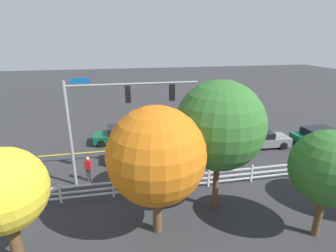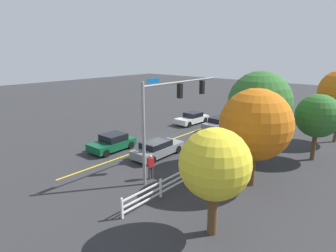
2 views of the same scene
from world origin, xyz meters
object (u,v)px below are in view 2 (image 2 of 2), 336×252
Objects in this scene: tree_0 at (318,116)px; pedestrian at (151,166)px; car_1 at (244,115)px; car_2 at (220,123)px; tree_4 at (260,103)px; tree_3 at (256,125)px; car_4 at (157,148)px; tree_2 at (215,165)px; car_3 at (112,143)px; car_0 at (192,118)px.

pedestrian is at bearing -33.62° from tree_0.
car_2 is at bearing 178.28° from car_1.
tree_4 is at bearing 75.33° from pedestrian.
tree_3 is 0.89× the size of tree_4.
tree_2 is at bearing -124.27° from car_4.
tree_0 reaches higher than car_2.
pedestrian is 13.17m from tree_0.
car_4 is at bearing -122.92° from tree_2.
car_3 is 0.77× the size of tree_0.
tree_4 is (-6.92, 4.16, 3.76)m from pedestrian.
car_4 is (10.35, 0.38, -0.01)m from car_2.
pedestrian is (19.26, 2.80, 0.26)m from car_1.
tree_3 is (7.20, -1.74, 0.45)m from tree_0.
car_0 is 3.82m from car_2.
car_0 is 0.94× the size of car_4.
car_0 is at bearing -130.27° from tree_3.
car_0 is 13.51m from tree_4.
pedestrian reaches higher than car_4.
tree_4 is (6.81, 7.06, 4.02)m from car_2.
tree_0 is at bearing 142.04° from tree_4.
car_0 is 2.62× the size of pedestrian.
car_4 is at bearing -62.04° from tree_4.
tree_2 is (5.65, 8.73, 2.77)m from car_4.
car_0 is 20.85m from tree_2.
tree_2 is 5.92m from tree_3.
tree_2 reaches higher than car_4.
tree_4 is (3.84, -3.00, 1.18)m from tree_0.
car_2 is at bearing 162.26° from car_3.
car_4 is at bearing -52.64° from tree_0.
tree_4 is at bearing 114.20° from car_3.
car_2 is 10.60m from tree_4.
car_4 is 0.93× the size of tree_2.
car_0 is 1.11× the size of car_3.
car_3 is (11.82, -3.52, 0.01)m from car_2.
car_3 is 0.65× the size of tree_3.
car_3 is at bearing -82.04° from tree_3.
car_4 is at bearing -88.65° from tree_3.
car_1 is at bearing -150.60° from tree_4.
car_1 reaches higher than car_4.
car_3 is 12.39m from tree_3.
tree_3 is at bearing -90.00° from car_4.
tree_3 is 3.66m from tree_4.
car_0 is 15.38m from pedestrian.
car_4 is 0.68× the size of tree_4.
car_3 is at bearing 167.57° from car_1.
car_2 is 2.73× the size of pedestrian.
car_0 is at bearing 91.12° from car_2.
car_4 is 8.57m from tree_4.
tree_3 is at bearing -13.57° from tree_0.
tree_2 is at bearing 12.58° from tree_4.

